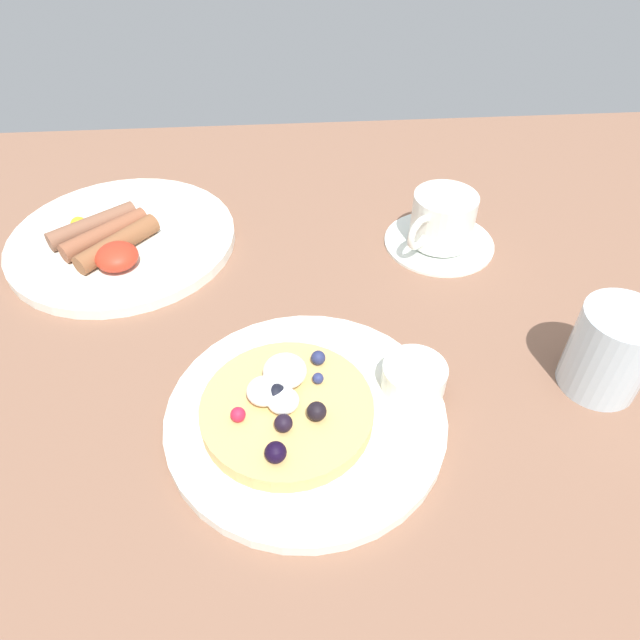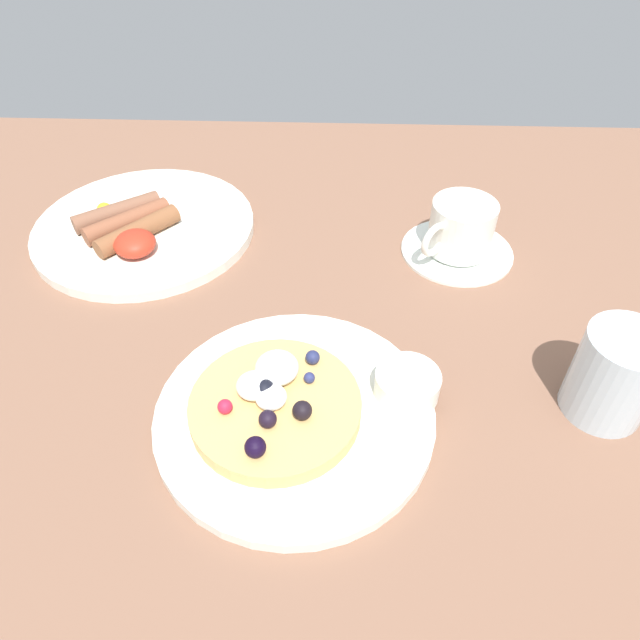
{
  "view_description": "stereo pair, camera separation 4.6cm",
  "coord_description": "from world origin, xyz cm",
  "px_view_note": "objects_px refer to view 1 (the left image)",
  "views": [
    {
      "loc": [
        3.09,
        -36.07,
        42.65
      ],
      "look_at": [
        6.13,
        4.56,
        4.0
      ],
      "focal_mm": 32.41,
      "sensor_mm": 36.0,
      "label": 1
    },
    {
      "loc": [
        7.66,
        -36.16,
        42.65
      ],
      "look_at": [
        6.13,
        4.56,
        4.0
      ],
      "focal_mm": 32.41,
      "sensor_mm": 36.0,
      "label": 2
    }
  ],
  "objects_px": {
    "breakfast_plate": "(123,240)",
    "coffee_saucer": "(439,241)",
    "syrup_ramekin": "(414,376)",
    "pancake_plate": "(306,416)",
    "coffee_cup": "(442,218)",
    "water_glass": "(610,351)"
  },
  "relations": [
    {
      "from": "syrup_ramekin",
      "to": "coffee_saucer",
      "type": "xyz_separation_m",
      "value": [
        0.08,
        0.24,
        -0.02
      ]
    },
    {
      "from": "coffee_saucer",
      "to": "coffee_cup",
      "type": "bearing_deg",
      "value": -137.39
    },
    {
      "from": "syrup_ramekin",
      "to": "coffee_saucer",
      "type": "relative_size",
      "value": 0.44
    },
    {
      "from": "pancake_plate",
      "to": "breakfast_plate",
      "type": "relative_size",
      "value": 0.91
    },
    {
      "from": "water_glass",
      "to": "syrup_ramekin",
      "type": "bearing_deg",
      "value": -179.39
    },
    {
      "from": "syrup_ramekin",
      "to": "coffee_cup",
      "type": "relative_size",
      "value": 0.64
    },
    {
      "from": "breakfast_plate",
      "to": "coffee_saucer",
      "type": "xyz_separation_m",
      "value": [
        0.39,
        -0.03,
        -0.0
      ]
    },
    {
      "from": "coffee_saucer",
      "to": "syrup_ramekin",
      "type": "bearing_deg",
      "value": -108.72
    },
    {
      "from": "pancake_plate",
      "to": "breakfast_plate",
      "type": "bearing_deg",
      "value": 126.41
    },
    {
      "from": "syrup_ramekin",
      "to": "coffee_cup",
      "type": "height_order",
      "value": "coffee_cup"
    },
    {
      "from": "pancake_plate",
      "to": "coffee_cup",
      "type": "height_order",
      "value": "coffee_cup"
    },
    {
      "from": "syrup_ramekin",
      "to": "coffee_saucer",
      "type": "height_order",
      "value": "syrup_ramekin"
    },
    {
      "from": "coffee_cup",
      "to": "breakfast_plate",
      "type": "bearing_deg",
      "value": 175.68
    },
    {
      "from": "breakfast_plate",
      "to": "coffee_saucer",
      "type": "bearing_deg",
      "value": -4.13
    },
    {
      "from": "breakfast_plate",
      "to": "coffee_saucer",
      "type": "distance_m",
      "value": 0.39
    },
    {
      "from": "breakfast_plate",
      "to": "coffee_saucer",
      "type": "height_order",
      "value": "breakfast_plate"
    },
    {
      "from": "coffee_saucer",
      "to": "water_glass",
      "type": "bearing_deg",
      "value": -66.89
    },
    {
      "from": "breakfast_plate",
      "to": "pancake_plate",
      "type": "bearing_deg",
      "value": -53.59
    },
    {
      "from": "syrup_ramekin",
      "to": "coffee_cup",
      "type": "xyz_separation_m",
      "value": [
        0.08,
        0.23,
        0.01
      ]
    },
    {
      "from": "pancake_plate",
      "to": "coffee_saucer",
      "type": "xyz_separation_m",
      "value": [
        0.18,
        0.26,
        -0.0
      ]
    },
    {
      "from": "syrup_ramekin",
      "to": "pancake_plate",
      "type": "bearing_deg",
      "value": -167.47
    },
    {
      "from": "pancake_plate",
      "to": "breakfast_plate",
      "type": "xyz_separation_m",
      "value": [
        -0.21,
        0.29,
        0.0
      ]
    }
  ]
}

